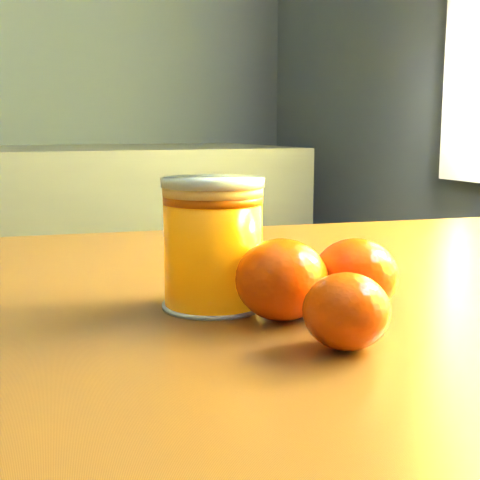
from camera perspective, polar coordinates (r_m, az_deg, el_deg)
name	(u,v)px	position (r m, az deg, el deg)	size (l,w,h in m)	color
table	(331,393)	(0.65, 7.79, -12.80)	(1.16, 0.88, 0.81)	brown
juice_glass	(213,244)	(0.54, -2.30, -0.32)	(0.08, 0.08, 0.10)	orange
orange_front	(282,279)	(0.51, 3.58, -3.38)	(0.07, 0.07, 0.06)	#E63F04
orange_back	(356,276)	(0.53, 9.83, -3.02)	(0.07, 0.07, 0.06)	#E63F04
orange_extra	(346,311)	(0.45, 9.07, -6.02)	(0.06, 0.06, 0.05)	#E63F04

